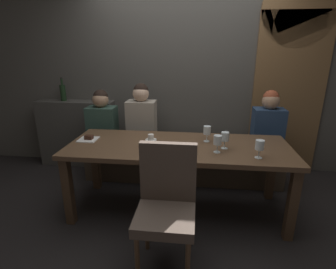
% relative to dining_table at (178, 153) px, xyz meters
% --- Properties ---
extents(ground, '(9.00, 9.00, 0.00)m').
position_rel_dining_table_xyz_m(ground, '(0.00, 0.00, -0.65)').
color(ground, black).
extents(back_wall_tiled, '(6.00, 0.12, 3.00)m').
position_rel_dining_table_xyz_m(back_wall_tiled, '(0.00, 1.22, 0.85)').
color(back_wall_tiled, '#4C4944').
rests_on(back_wall_tiled, ground).
extents(arched_door, '(0.90, 0.05, 2.55)m').
position_rel_dining_table_xyz_m(arched_door, '(1.35, 1.15, 0.71)').
color(arched_door, brown).
rests_on(arched_door, ground).
extents(back_counter, '(1.10, 0.28, 0.95)m').
position_rel_dining_table_xyz_m(back_counter, '(-1.55, 1.04, -0.18)').
color(back_counter, '#413E3A').
rests_on(back_counter, ground).
extents(dining_table, '(2.20, 0.84, 0.74)m').
position_rel_dining_table_xyz_m(dining_table, '(0.00, 0.00, 0.00)').
color(dining_table, '#493422').
rests_on(dining_table, ground).
extents(banquette_bench, '(2.50, 0.44, 0.45)m').
position_rel_dining_table_xyz_m(banquette_bench, '(0.00, 0.70, -0.42)').
color(banquette_bench, '#4A3C2E').
rests_on(banquette_bench, ground).
extents(chair_near_side, '(0.44, 0.44, 0.98)m').
position_rel_dining_table_xyz_m(chair_near_side, '(-0.03, -0.72, -0.09)').
color(chair_near_side, brown).
rests_on(chair_near_side, ground).
extents(diner_redhead, '(0.36, 0.24, 0.72)m').
position_rel_dining_table_xyz_m(diner_redhead, '(-1.03, 0.68, 0.14)').
color(diner_redhead, '#2D473D').
rests_on(diner_redhead, banquette_bench).
extents(diner_bearded, '(0.36, 0.24, 0.80)m').
position_rel_dining_table_xyz_m(diner_bearded, '(-0.52, 0.71, 0.18)').
color(diner_bearded, '#9E9384').
rests_on(diner_bearded, banquette_bench).
extents(diner_far_end, '(0.36, 0.24, 0.75)m').
position_rel_dining_table_xyz_m(diner_far_end, '(1.03, 0.70, 0.15)').
color(diner_far_end, navy).
rests_on(diner_far_end, banquette_bench).
extents(wine_bottle_dark_red, '(0.08, 0.08, 0.33)m').
position_rel_dining_table_xyz_m(wine_bottle_dark_red, '(-1.70, 1.03, 0.42)').
color(wine_bottle_dark_red, black).
rests_on(wine_bottle_dark_red, back_counter).
extents(wine_glass_end_right, '(0.08, 0.08, 0.16)m').
position_rel_dining_table_xyz_m(wine_glass_end_right, '(0.72, -0.25, 0.20)').
color(wine_glass_end_right, silver).
rests_on(wine_glass_end_right, dining_table).
extents(wine_glass_far_right, '(0.08, 0.08, 0.16)m').
position_rel_dining_table_xyz_m(wine_glass_far_right, '(0.37, -0.16, 0.20)').
color(wine_glass_far_right, silver).
rests_on(wine_glass_far_right, dining_table).
extents(wine_glass_center_front, '(0.08, 0.08, 0.16)m').
position_rel_dining_table_xyz_m(wine_glass_center_front, '(0.45, -0.05, 0.20)').
color(wine_glass_center_front, silver).
rests_on(wine_glass_center_front, dining_table).
extents(wine_glass_near_left, '(0.08, 0.08, 0.16)m').
position_rel_dining_table_xyz_m(wine_glass_near_left, '(0.28, 0.13, 0.20)').
color(wine_glass_near_left, silver).
rests_on(wine_glass_near_left, dining_table).
extents(espresso_cup, '(0.12, 0.12, 0.06)m').
position_rel_dining_table_xyz_m(espresso_cup, '(-0.30, 0.11, 0.11)').
color(espresso_cup, white).
rests_on(espresso_cup, dining_table).
extents(dessert_plate, '(0.19, 0.19, 0.05)m').
position_rel_dining_table_xyz_m(dessert_plate, '(-0.95, 0.04, 0.10)').
color(dessert_plate, white).
rests_on(dessert_plate, dining_table).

